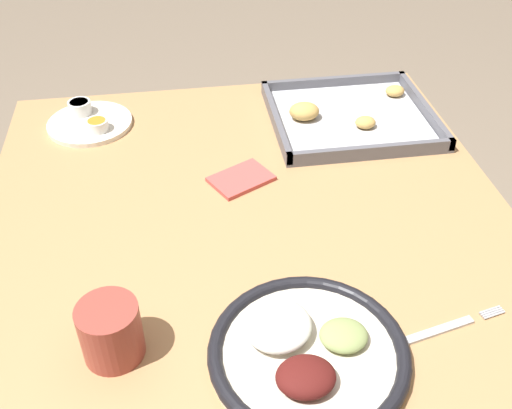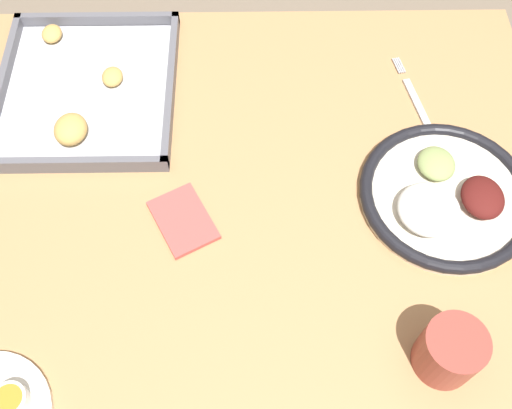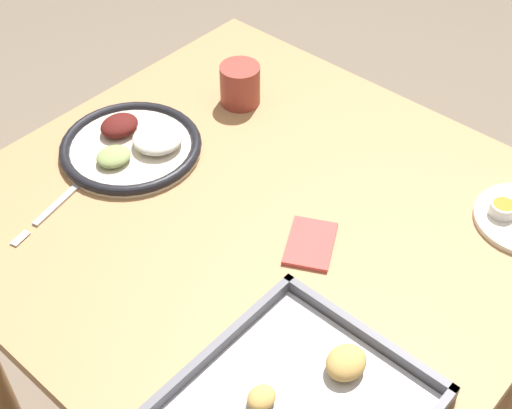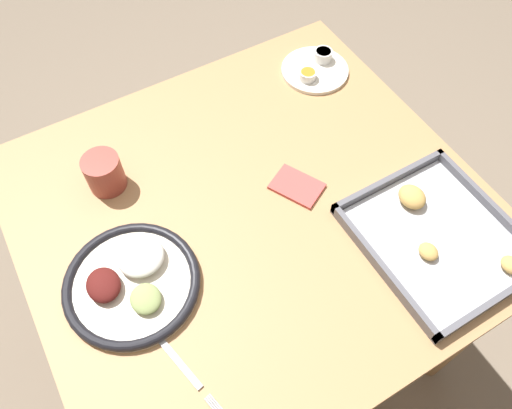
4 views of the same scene
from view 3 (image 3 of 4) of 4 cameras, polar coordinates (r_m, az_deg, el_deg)
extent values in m
cube|color=#AD7F51|center=(1.23, 0.33, -1.23)|extent=(0.90, 0.96, 0.03)
cylinder|color=#AD7F51|center=(1.92, -1.44, 3.27)|extent=(0.06, 0.06, 0.73)
cylinder|color=beige|center=(1.36, -9.96, 4.43)|extent=(0.26, 0.26, 0.01)
torus|color=black|center=(1.36, -9.99, 4.63)|extent=(0.27, 0.27, 0.02)
ellipsoid|color=silver|center=(1.34, -7.96, 5.21)|extent=(0.09, 0.09, 0.03)
ellipsoid|color=#511614|center=(1.39, -10.88, 6.23)|extent=(0.08, 0.06, 0.03)
ellipsoid|color=#8C9E5B|center=(1.32, -11.33, 3.79)|extent=(0.06, 0.06, 0.02)
cube|color=#B2B2B7|center=(1.29, -15.20, 0.43)|extent=(0.14, 0.04, 0.00)
cylinder|color=#B2B2B7|center=(1.25, -18.52, -2.49)|extent=(0.03, 0.01, 0.00)
cylinder|color=#B2B2B7|center=(1.24, -18.40, -2.56)|extent=(0.03, 0.01, 0.00)
cylinder|color=#B2B2B7|center=(1.24, -18.28, -2.62)|extent=(0.03, 0.01, 0.00)
cylinder|color=#B2B2B7|center=(1.24, -18.16, -2.68)|extent=(0.03, 0.01, 0.00)
cylinder|color=silver|center=(1.27, 19.12, -0.32)|extent=(0.04, 0.04, 0.02)
cylinder|color=#C67F23|center=(1.27, 19.20, -0.06)|extent=(0.04, 0.04, 0.01)
cube|color=#595960|center=(1.03, -3.19, -11.39)|extent=(0.33, 0.01, 0.02)
cube|color=#595960|center=(1.05, 8.73, -10.18)|extent=(0.01, 0.30, 0.02)
ellipsoid|color=tan|center=(0.98, 0.44, -15.21)|extent=(0.04, 0.04, 0.02)
ellipsoid|color=tan|center=(1.01, 7.22, -12.43)|extent=(0.06, 0.05, 0.03)
cylinder|color=#993D33|center=(1.44, -1.28, 9.57)|extent=(0.08, 0.08, 0.08)
cube|color=#CC4C47|center=(1.17, 4.33, -3.17)|extent=(0.13, 0.12, 0.01)
camera|label=1|loc=(1.55, -22.57, 33.77)|focal=42.00mm
camera|label=2|loc=(1.22, 18.49, 39.41)|focal=42.00mm
camera|label=4|loc=(0.87, -49.13, 35.22)|focal=35.00mm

